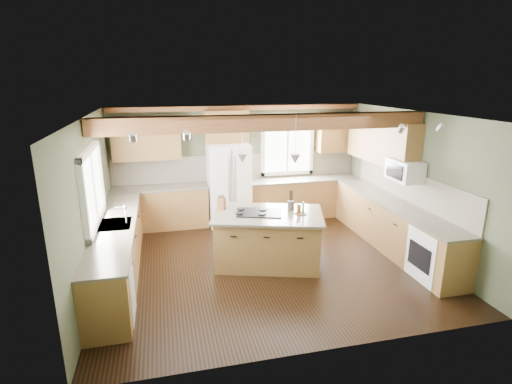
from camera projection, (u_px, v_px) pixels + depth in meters
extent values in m
plane|color=black|center=(266.00, 262.00, 7.14)|extent=(5.60, 5.60, 0.00)
plane|color=silver|center=(267.00, 114.00, 6.42)|extent=(5.60, 5.60, 0.00)
plane|color=#454D37|center=(239.00, 163.00, 9.12)|extent=(5.60, 0.00, 5.60)
plane|color=#454D37|center=(92.00, 203.00, 6.15)|extent=(0.00, 5.00, 5.00)
plane|color=#454D37|center=(412.00, 182.00, 7.41)|extent=(0.00, 5.00, 5.00)
cube|color=#5A2E19|center=(268.00, 123.00, 6.44)|extent=(5.55, 0.26, 0.26)
cube|color=#5A2E19|center=(239.00, 108.00, 8.68)|extent=(5.55, 0.20, 0.10)
cube|color=brown|center=(239.00, 167.00, 9.13)|extent=(5.58, 0.03, 0.58)
cube|color=brown|center=(409.00, 186.00, 7.47)|extent=(0.03, 3.70, 0.58)
cube|color=brown|center=(161.00, 208.00, 8.67)|extent=(2.02, 0.60, 0.88)
cube|color=#464033|center=(160.00, 188.00, 8.55)|extent=(2.06, 0.64, 0.04)
cube|color=brown|center=(303.00, 198.00, 9.41)|extent=(2.62, 0.60, 0.88)
cube|color=#464033|center=(304.00, 179.00, 9.28)|extent=(2.66, 0.64, 0.04)
cube|color=brown|center=(118.00, 251.00, 6.50)|extent=(0.60, 3.70, 0.88)
cube|color=#464033|center=(115.00, 225.00, 6.38)|extent=(0.64, 3.74, 0.04)
cube|color=brown|center=(392.00, 226.00, 7.62)|extent=(0.60, 3.70, 0.88)
cube|color=#464033|center=(394.00, 203.00, 7.50)|extent=(0.64, 3.74, 0.04)
cube|color=brown|center=(146.00, 138.00, 8.33)|extent=(1.40, 0.35, 0.90)
cube|color=brown|center=(226.00, 127.00, 8.65)|extent=(0.96, 0.35, 0.70)
cube|color=brown|center=(381.00, 141.00, 8.03)|extent=(0.35, 2.20, 0.90)
cube|color=brown|center=(337.00, 132.00, 9.29)|extent=(0.90, 0.35, 0.90)
cube|color=white|center=(92.00, 187.00, 6.14)|extent=(0.04, 1.60, 1.05)
cube|color=white|center=(287.00, 150.00, 9.29)|extent=(1.10, 0.04, 1.00)
cube|color=#262628|center=(115.00, 225.00, 6.38)|extent=(0.50, 0.65, 0.03)
cylinder|color=#B2B2B7|center=(126.00, 215.00, 6.38)|extent=(0.02, 0.02, 0.28)
cube|color=white|center=(109.00, 292.00, 5.29)|extent=(0.60, 0.60, 0.84)
cube|color=white|center=(436.00, 255.00, 6.41)|extent=(0.60, 0.72, 0.84)
cube|color=white|center=(405.00, 170.00, 7.24)|extent=(0.40, 0.70, 0.38)
cone|color=#B2B2B7|center=(242.00, 158.00, 6.63)|extent=(0.18, 0.18, 0.16)
cone|color=#B2B2B7|center=(295.00, 159.00, 6.57)|extent=(0.18, 0.18, 0.16)
cube|color=white|center=(229.00, 185.00, 8.81)|extent=(0.90, 0.74, 1.80)
cube|color=brown|center=(268.00, 239.00, 7.00)|extent=(1.99, 1.54, 0.88)
cube|color=#464033|center=(268.00, 214.00, 6.87)|extent=(2.13, 1.69, 0.04)
cube|color=black|center=(260.00, 213.00, 6.87)|extent=(0.87, 0.71, 0.02)
cube|color=brown|center=(221.00, 204.00, 7.05)|extent=(0.16, 0.15, 0.21)
cylinder|color=#3C3430|center=(291.00, 205.00, 7.03)|extent=(0.14, 0.14, 0.16)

